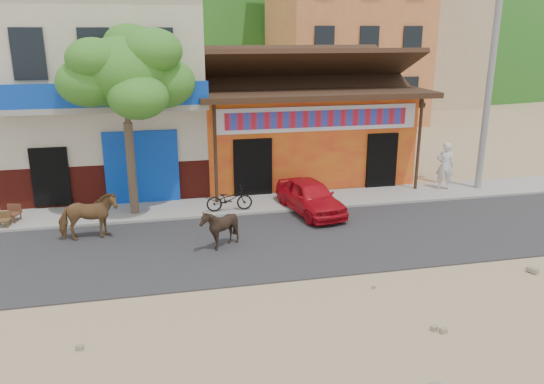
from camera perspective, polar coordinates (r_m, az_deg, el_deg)
The scene contains 16 objects.
ground at distance 13.34m, azimuth 5.18°, elevation -9.30°, with size 120.00×120.00×0.00m, color #9E825B.
road at distance 15.52m, azimuth 2.42°, elevation -5.28°, with size 60.00×5.00×0.04m, color #28282B.
sidewalk at distance 18.71m, azimuth -0.30°, elevation -1.22°, with size 60.00×2.00×0.12m, color gray.
dance_club at distance 22.51m, azimuth 2.55°, elevation 6.44°, with size 8.00×6.00×3.60m, color orange.
cafe_building at distance 21.60m, azimuth -17.30°, elevation 9.83°, with size 7.00×6.00×7.00m, color beige.
apartment_front at distance 37.61m, azimuth 7.72°, elevation 16.93°, with size 9.00×9.00×12.00m, color #CC723F.
apartment_rear at distance 46.75m, azimuth 15.87°, elevation 15.19°, with size 8.00×8.00×10.00m, color tan.
tree at distance 17.43m, azimuth -15.25°, elevation 7.21°, with size 3.00×3.00×6.00m, color #2D721E, non-canonical shape.
utility_pole at distance 21.16m, azimuth 22.38°, elevation 10.89°, with size 0.24×0.24×8.00m, color gray.
cow_tan at distance 16.23m, azimuth -19.16°, elevation -2.51°, with size 0.76×1.66×1.40m, color brown.
cow_dark at distance 14.83m, azimuth -5.65°, elevation -3.85°, with size 0.97×1.09×1.20m, color black.
red_car at distance 17.71m, azimuth 4.14°, elevation -0.48°, with size 1.33×3.30×1.13m, color red.
scooter at distance 17.70m, azimuth -4.61°, elevation -0.76°, with size 0.54×1.54×0.81m, color black.
pedestrian at distance 21.05m, azimuth 18.11°, elevation 2.71°, with size 0.66×0.43×1.80m, color silver.
cafe_chair_left at distance 18.55m, azimuth -26.30°, elevation -1.43°, with size 0.45×0.45×0.96m, color #4C2519, non-canonical shape.
cafe_chair_right at distance 18.16m, azimuth -27.04°, elevation -2.09°, with size 0.39×0.39×0.85m, color #4F321A, non-canonical shape.
Camera 1 is at (-3.72, -11.39, 5.87)m, focal length 35.00 mm.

